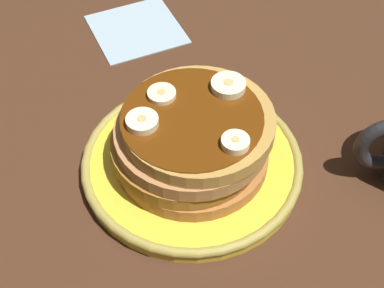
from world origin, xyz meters
TOP-DOWN VIEW (x-y plane):
  - ground_plane at (0.00, 0.00)cm, footprint 140.00×140.00cm
  - plate at (0.00, 0.00)cm, footprint 22.86×22.86cm
  - pancake_stack at (0.13, 0.04)cm, footprint 16.14×15.77cm
  - banana_slice_0 at (4.68, 0.81)cm, footprint 3.09×3.09cm
  - banana_slice_1 at (2.82, -2.91)cm, footprint 2.83×2.83cm
  - banana_slice_2 at (-3.72, 3.83)cm, footprint 2.63×2.63cm
  - banana_slice_3 at (-3.75, -3.67)cm, footprint 3.47×3.47cm
  - napkin at (6.16, -23.70)cm, footprint 14.26×14.26cm

SIDE VIEW (x-z plane):
  - ground_plane at x=0.00cm, z-range -3.00..0.00cm
  - napkin at x=6.16cm, z-range 0.00..0.30cm
  - plate at x=0.00cm, z-range 0.07..1.79cm
  - pancake_stack at x=0.13cm, z-range 1.38..7.78cm
  - banana_slice_1 at x=2.82cm, z-range 7.64..8.39cm
  - banana_slice_0 at x=4.68cm, z-range 7.64..8.62cm
  - banana_slice_2 at x=-3.72cm, z-range 7.64..8.65cm
  - banana_slice_3 at x=-3.75cm, z-range 7.64..8.66cm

